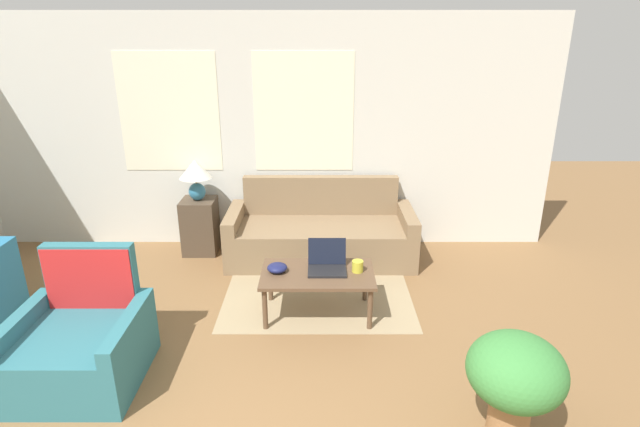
{
  "coord_description": "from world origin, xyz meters",
  "views": [
    {
      "loc": [
        0.83,
        -1.52,
        2.4
      ],
      "look_at": [
        0.83,
        2.97,
        0.75
      ],
      "focal_mm": 28.0,
      "sensor_mm": 36.0,
      "label": 1
    }
  ],
  "objects_px": {
    "coffee_table": "(318,277)",
    "snack_bowl": "(278,268)",
    "laptop": "(328,264)",
    "potted_plant": "(516,376)",
    "armchair": "(82,344)",
    "table_lamp": "(196,174)",
    "couch": "(321,235)",
    "cup_navy": "(358,266)"
  },
  "relations": [
    {
      "from": "armchair",
      "to": "potted_plant",
      "type": "distance_m",
      "value": 2.97
    },
    {
      "from": "couch",
      "to": "potted_plant",
      "type": "distance_m",
      "value": 2.92
    },
    {
      "from": "coffee_table",
      "to": "potted_plant",
      "type": "distance_m",
      "value": 1.88
    },
    {
      "from": "table_lamp",
      "to": "potted_plant",
      "type": "distance_m",
      "value": 3.81
    },
    {
      "from": "potted_plant",
      "to": "table_lamp",
      "type": "bearing_deg",
      "value": 131.97
    },
    {
      "from": "armchair",
      "to": "laptop",
      "type": "bearing_deg",
      "value": 26.96
    },
    {
      "from": "table_lamp",
      "to": "snack_bowl",
      "type": "height_order",
      "value": "table_lamp"
    },
    {
      "from": "potted_plant",
      "to": "couch",
      "type": "bearing_deg",
      "value": 113.41
    },
    {
      "from": "coffee_table",
      "to": "cup_navy",
      "type": "xyz_separation_m",
      "value": [
        0.35,
        0.02,
        0.1
      ]
    },
    {
      "from": "couch",
      "to": "potted_plant",
      "type": "relative_size",
      "value": 2.83
    },
    {
      "from": "cup_navy",
      "to": "table_lamp",
      "type": "bearing_deg",
      "value": 141.75
    },
    {
      "from": "table_lamp",
      "to": "coffee_table",
      "type": "relative_size",
      "value": 0.46
    },
    {
      "from": "laptop",
      "to": "potted_plant",
      "type": "xyz_separation_m",
      "value": [
        1.1,
        -1.52,
        -0.01
      ]
    },
    {
      "from": "couch",
      "to": "armchair",
      "type": "height_order",
      "value": "armchair"
    },
    {
      "from": "potted_plant",
      "to": "coffee_table",
      "type": "bearing_deg",
      "value": 129.2
    },
    {
      "from": "armchair",
      "to": "potted_plant",
      "type": "relative_size",
      "value": 1.27
    },
    {
      "from": "table_lamp",
      "to": "coffee_table",
      "type": "xyz_separation_m",
      "value": [
        1.34,
        -1.36,
        -0.56
      ]
    },
    {
      "from": "couch",
      "to": "snack_bowl",
      "type": "relative_size",
      "value": 11.51
    },
    {
      "from": "snack_bowl",
      "to": "cup_navy",
      "type": "bearing_deg",
      "value": 0.43
    },
    {
      "from": "snack_bowl",
      "to": "potted_plant",
      "type": "xyz_separation_m",
      "value": [
        1.54,
        -1.47,
        0.01
      ]
    },
    {
      "from": "couch",
      "to": "table_lamp",
      "type": "xyz_separation_m",
      "value": [
        -1.37,
        0.14,
        0.67
      ]
    },
    {
      "from": "coffee_table",
      "to": "snack_bowl",
      "type": "xyz_separation_m",
      "value": [
        -0.35,
        0.02,
        0.08
      ]
    },
    {
      "from": "table_lamp",
      "to": "cup_navy",
      "type": "relative_size",
      "value": 4.51
    },
    {
      "from": "cup_navy",
      "to": "potted_plant",
      "type": "bearing_deg",
      "value": -60.48
    },
    {
      "from": "armchair",
      "to": "couch",
      "type": "bearing_deg",
      "value": 49.96
    },
    {
      "from": "snack_bowl",
      "to": "couch",
      "type": "bearing_deg",
      "value": 72.36
    },
    {
      "from": "cup_navy",
      "to": "snack_bowl",
      "type": "relative_size",
      "value": 0.57
    },
    {
      "from": "couch",
      "to": "coffee_table",
      "type": "relative_size",
      "value": 2.06
    },
    {
      "from": "laptop",
      "to": "snack_bowl",
      "type": "height_order",
      "value": "laptop"
    },
    {
      "from": "couch",
      "to": "cup_navy",
      "type": "height_order",
      "value": "couch"
    },
    {
      "from": "armchair",
      "to": "potted_plant",
      "type": "xyz_separation_m",
      "value": [
        2.9,
        -0.61,
        0.2
      ]
    },
    {
      "from": "cup_navy",
      "to": "snack_bowl",
      "type": "xyz_separation_m",
      "value": [
        -0.7,
        -0.01,
        -0.01
      ]
    },
    {
      "from": "couch",
      "to": "potted_plant",
      "type": "xyz_separation_m",
      "value": [
        1.16,
        -2.68,
        0.2
      ]
    },
    {
      "from": "snack_bowl",
      "to": "potted_plant",
      "type": "distance_m",
      "value": 2.13
    },
    {
      "from": "couch",
      "to": "laptop",
      "type": "relative_size",
      "value": 6.03
    },
    {
      "from": "armchair",
      "to": "table_lamp",
      "type": "xyz_separation_m",
      "value": [
        0.37,
        2.2,
        0.67
      ]
    },
    {
      "from": "snack_bowl",
      "to": "potted_plant",
      "type": "relative_size",
      "value": 0.25
    },
    {
      "from": "cup_navy",
      "to": "potted_plant",
      "type": "relative_size",
      "value": 0.14
    },
    {
      "from": "table_lamp",
      "to": "snack_bowl",
      "type": "xyz_separation_m",
      "value": [
        0.99,
        -1.34,
        -0.48
      ]
    },
    {
      "from": "armchair",
      "to": "snack_bowl",
      "type": "distance_m",
      "value": 1.62
    },
    {
      "from": "table_lamp",
      "to": "potted_plant",
      "type": "relative_size",
      "value": 0.63
    },
    {
      "from": "cup_navy",
      "to": "potted_plant",
      "type": "distance_m",
      "value": 1.7
    }
  ]
}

